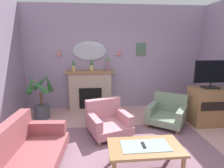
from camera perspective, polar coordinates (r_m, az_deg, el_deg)
floor at (r=3.33m, az=7.08°, el=-24.12°), size 6.23×6.59×0.10m
wall_back at (r=5.49m, az=1.13°, el=8.08°), size 6.23×0.10×2.99m
patterned_rug at (r=3.46m, az=6.35°, el=-21.42°), size 3.20×2.40×0.01m
fireplace at (r=5.39m, az=-6.70°, el=-2.06°), size 1.36×0.36×1.16m
mantel_vase_centre at (r=5.25m, az=-11.86°, el=5.87°), size 0.10×0.10×0.32m
mantel_vase_right at (r=5.22m, az=-6.37°, el=5.87°), size 0.10×0.10×0.32m
mantel_vase_left at (r=5.23m, az=-1.41°, el=6.69°), size 0.10×0.10×0.43m
wall_mirror at (r=5.36m, az=-6.99°, el=10.18°), size 0.96×0.06×0.56m
wall_sconce_left at (r=5.40m, az=-16.15°, el=9.27°), size 0.14×0.14×0.14m
wall_sconce_right at (r=5.36m, az=2.27°, el=9.73°), size 0.14×0.14×0.14m
framed_picture at (r=5.54m, az=8.99°, el=10.62°), size 0.28×0.03×0.36m
coffee_table at (r=2.95m, az=10.21°, el=-19.31°), size 1.10×0.60×0.45m
tv_remote at (r=2.92m, az=9.77°, el=-18.19°), size 0.04×0.16×0.02m
floral_couch at (r=3.15m, az=-26.70°, el=-19.77°), size 0.97×1.77×0.76m
armchair_by_coffee_table at (r=4.68m, az=16.80°, el=-8.27°), size 1.13×1.13×0.71m
armchair_near_fireplace at (r=4.06m, az=-1.47°, el=-10.99°), size 1.02×1.03×0.71m
tv_cabinet at (r=5.01m, az=27.50°, el=-6.05°), size 0.80×0.57×0.90m
tv_flatscreen at (r=4.82m, az=28.60°, el=2.89°), size 0.84×0.24×0.65m
potted_plant_corner_palm at (r=5.09m, az=-21.12°, el=-4.25°), size 0.60×0.63×1.19m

